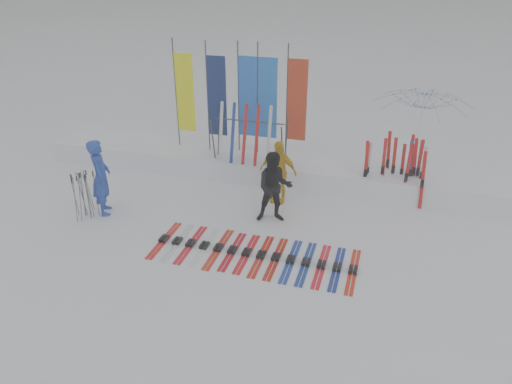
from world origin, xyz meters
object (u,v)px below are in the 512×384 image
(person_blue, at_px, (101,177))
(person_black, at_px, (274,188))
(ski_rack, at_px, (249,135))
(person_yellow, at_px, (278,172))
(tent_canopy, at_px, (418,132))
(ski_row, at_px, (254,254))

(person_blue, relative_size, person_black, 1.09)
(person_black, bearing_deg, ski_rack, 104.57)
(person_yellow, xyz_separation_m, tent_canopy, (3.45, 2.92, 0.42))
(person_black, height_order, ski_rack, ski_rack)
(person_blue, bearing_deg, person_yellow, -94.68)
(person_black, distance_m, ski_row, 1.85)
(ski_rack, bearing_deg, tent_canopy, 22.38)
(person_blue, bearing_deg, ski_rack, -74.84)
(tent_canopy, bearing_deg, person_blue, -147.78)
(person_black, xyz_separation_m, ski_row, (-0.03, -1.64, -0.87))
(person_blue, relative_size, ski_row, 0.43)
(person_black, distance_m, person_yellow, 1.03)
(person_black, bearing_deg, person_yellow, 82.22)
(person_yellow, bearing_deg, person_blue, -152.75)
(person_black, height_order, tent_canopy, tent_canopy)
(person_yellow, distance_m, tent_canopy, 4.54)
(tent_canopy, xyz_separation_m, ski_rack, (-4.55, -1.87, 0.11))
(person_yellow, distance_m, ski_row, 2.78)
(person_black, relative_size, ski_rack, 0.88)
(ski_row, bearing_deg, ski_rack, 108.40)
(tent_canopy, relative_size, ski_row, 0.63)
(person_blue, height_order, ski_rack, person_blue)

